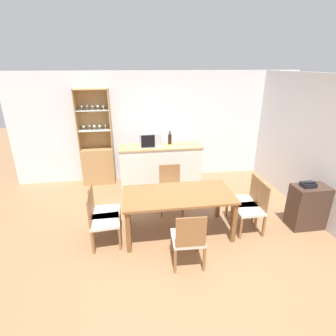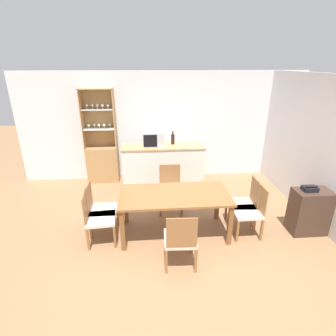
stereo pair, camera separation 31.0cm
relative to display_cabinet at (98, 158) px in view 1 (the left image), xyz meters
name	(u,v)px [view 1 (the left image)]	position (x,y,z in m)	size (l,w,h in m)	color
ground_plane	(179,237)	(1.49, -2.44, -0.63)	(18.00, 18.00, 0.00)	#936B47
wall_back	(159,127)	(1.49, 0.19, 0.64)	(6.80, 0.06, 2.55)	silver
wall_right	(324,152)	(4.07, -2.14, 0.64)	(0.06, 4.60, 2.55)	silver
kitchen_counter	(161,167)	(1.43, -0.51, -0.12)	(1.82, 0.56, 1.01)	silver
display_cabinet	(98,158)	(0.00, 0.00, 0.00)	(0.73, 0.35, 2.19)	tan
dining_table	(178,199)	(1.49, -2.28, 0.02)	(1.78, 0.88, 0.73)	brown
dining_chair_head_far	(171,189)	(1.49, -1.50, -0.19)	(0.45, 0.45, 0.88)	beige
dining_chair_side_left_near	(102,220)	(0.26, -2.42, -0.19)	(0.47, 0.47, 0.88)	beige
dining_chair_side_right_near	(252,208)	(2.72, -2.42, -0.19)	(0.44, 0.44, 0.88)	beige
dining_chair_side_right_far	(245,201)	(2.72, -2.16, -0.19)	(0.47, 0.47, 0.88)	beige
dining_chair_side_left_far	(103,211)	(0.26, -2.15, -0.19)	(0.45, 0.45, 0.88)	beige
dining_chair_head_near	(188,239)	(1.49, -3.06, -0.19)	(0.46, 0.46, 0.88)	beige
microwave	(150,139)	(1.21, -0.48, 0.53)	(0.45, 0.35, 0.31)	#B7BABF
wine_bottle	(170,139)	(1.65, -0.41, 0.50)	(0.08, 0.08, 0.29)	black
side_cabinet	(307,207)	(3.74, -2.44, -0.24)	(0.59, 0.36, 0.78)	#422D23
telephone	(308,184)	(3.67, -2.44, 0.19)	(0.23, 0.16, 0.11)	black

